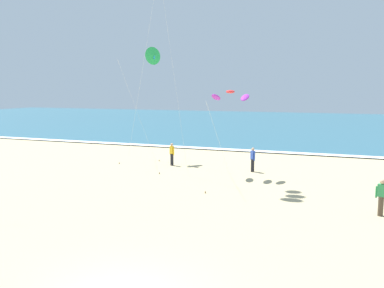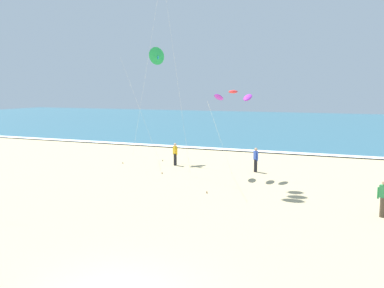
# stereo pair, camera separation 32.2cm
# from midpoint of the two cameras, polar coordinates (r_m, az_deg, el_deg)

# --- Properties ---
(ocean_water) EXTENTS (160.00, 60.00, 0.08)m
(ocean_water) POSITION_cam_midpoint_polar(r_m,az_deg,el_deg) (63.71, 16.73, 2.74)
(ocean_water) COLOR #2D6075
(ocean_water) RESTS_ON ground
(shoreline_foam) EXTENTS (160.00, 1.10, 0.01)m
(shoreline_foam) POSITION_cam_midpoint_polar(r_m,az_deg,el_deg) (34.38, 12.52, -1.14)
(shoreline_foam) COLOR white
(shoreline_foam) RESTS_ON ocean_water
(kite_arc_scarlet_distant) EXTENTS (2.30, 5.26, 5.30)m
(kite_arc_scarlet_distant) POSITION_cam_midpoint_polar(r_m,az_deg,el_deg) (24.49, 6.28, 6.91)
(kite_arc_scarlet_distant) COLOR purple
(kite_arc_scarlet_distant) RESTS_ON ground
(kite_delta_emerald_outer) EXTENTS (2.09, 3.18, 8.47)m
(kite_delta_emerald_outer) POSITION_cam_midpoint_polar(r_m,az_deg,el_deg) (30.28, -4.74, 12.44)
(kite_delta_emerald_outer) COLOR green
(kite_delta_emerald_outer) RESTS_ON ground
(bystander_blue_top) EXTENTS (0.36, 0.39, 1.59)m
(bystander_blue_top) POSITION_cam_midpoint_polar(r_m,az_deg,el_deg) (26.17, 9.47, -2.23)
(bystander_blue_top) COLOR black
(bystander_blue_top) RESTS_ON ground
(bystander_green_top) EXTENTS (0.48, 0.28, 1.59)m
(bystander_green_top) POSITION_cam_midpoint_polar(r_m,az_deg,el_deg) (18.69, 26.16, -7.00)
(bystander_green_top) COLOR #4C3D2D
(bystander_green_top) RESTS_ON ground
(bystander_yellow_top) EXTENTS (0.43, 0.32, 1.59)m
(bystander_yellow_top) POSITION_cam_midpoint_polar(r_m,az_deg,el_deg) (28.09, -2.10, -1.44)
(bystander_yellow_top) COLOR black
(bystander_yellow_top) RESTS_ON ground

